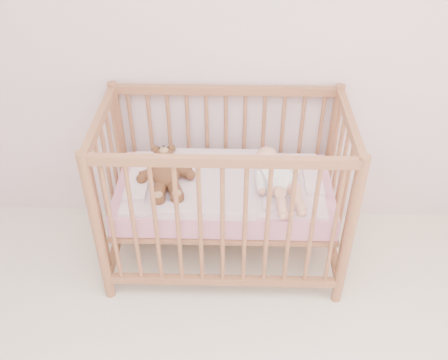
# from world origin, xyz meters

# --- Properties ---
(wall_back) EXTENTS (4.00, 0.02, 2.70)m
(wall_back) POSITION_xyz_m (0.00, 2.00, 1.35)
(wall_back) COLOR silver
(wall_back) RESTS_ON floor
(crib) EXTENTS (1.36, 0.76, 1.00)m
(crib) POSITION_xyz_m (-0.02, 1.60, 0.50)
(crib) COLOR #9E6743
(crib) RESTS_ON floor
(mattress) EXTENTS (1.22, 0.62, 0.13)m
(mattress) POSITION_xyz_m (-0.02, 1.60, 0.49)
(mattress) COLOR pink
(mattress) RESTS_ON crib
(blanket) EXTENTS (1.10, 0.58, 0.06)m
(blanket) POSITION_xyz_m (-0.02, 1.60, 0.56)
(blanket) COLOR pink
(blanket) RESTS_ON mattress
(baby) EXTENTS (0.42, 0.64, 0.14)m
(baby) POSITION_xyz_m (0.27, 1.58, 0.64)
(baby) COLOR white
(baby) RESTS_ON blanket
(teddy_bear) EXTENTS (0.42, 0.53, 0.13)m
(teddy_bear) POSITION_xyz_m (-0.34, 1.58, 0.65)
(teddy_bear) COLOR brown
(teddy_bear) RESTS_ON blanket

